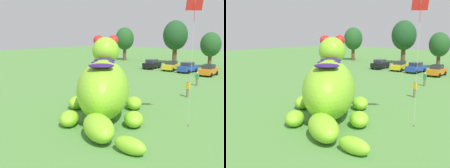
# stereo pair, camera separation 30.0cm
# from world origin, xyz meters

# --- Properties ---
(ground_plane) EXTENTS (160.00, 160.00, 0.00)m
(ground_plane) POSITION_xyz_m (0.00, 0.00, 0.00)
(ground_plane) COLOR #568E42
(giant_inflatable_creature) EXTENTS (11.32, 9.66, 6.38)m
(giant_inflatable_creature) POSITION_xyz_m (1.29, 0.17, 2.33)
(giant_inflatable_creature) COLOR #8CD12D
(giant_inflatable_creature) RESTS_ON ground
(car_black) EXTENTS (2.22, 4.24, 1.72)m
(car_black) POSITION_xyz_m (-12.21, 26.33, 0.86)
(car_black) COLOR black
(car_black) RESTS_ON ground
(car_yellow) EXTENTS (2.33, 4.28, 1.72)m
(car_yellow) POSITION_xyz_m (-8.32, 26.65, 0.86)
(car_yellow) COLOR yellow
(car_yellow) RESTS_ON ground
(car_blue) EXTENTS (1.99, 4.13, 1.72)m
(car_blue) POSITION_xyz_m (-5.18, 26.48, 0.86)
(car_blue) COLOR #2347B7
(car_blue) RESTS_ON ground
(car_orange) EXTENTS (2.20, 4.23, 1.72)m
(car_orange) POSITION_xyz_m (-1.24, 25.64, 0.86)
(car_orange) COLOR orange
(car_orange) RESTS_ON ground
(tree_far_left) EXTENTS (4.29, 4.29, 7.62)m
(tree_far_left) POSITION_xyz_m (-25.36, 34.08, 4.98)
(tree_far_left) COLOR brown
(tree_far_left) RESTS_ON ground
(tree_left) EXTENTS (5.04, 5.04, 8.94)m
(tree_left) POSITION_xyz_m (-13.09, 35.77, 5.85)
(tree_left) COLOR brown
(tree_left) RESTS_ON ground
(tree_mid_left) EXTENTS (3.70, 3.70, 6.57)m
(tree_mid_left) POSITION_xyz_m (-4.85, 34.25, 4.30)
(tree_mid_left) COLOR brown
(tree_mid_left) RESTS_ON ground
(spectator_near_inflatable) EXTENTS (0.38, 0.26, 1.71)m
(spectator_near_inflatable) POSITION_xyz_m (3.06, 10.69, 0.85)
(spectator_near_inflatable) COLOR #726656
(spectator_near_inflatable) RESTS_ON ground
(spectator_mid_field) EXTENTS (0.38, 0.26, 1.71)m
(spectator_mid_field) POSITION_xyz_m (1.03, 17.02, 0.85)
(spectator_mid_field) COLOR #726656
(spectator_mid_field) RESTS_ON ground
(tethered_flying_kite) EXTENTS (1.13, 1.13, 9.50)m
(tethered_flying_kite) POSITION_xyz_m (7.29, 2.72, 8.62)
(tethered_flying_kite) COLOR brown
(tethered_flying_kite) RESTS_ON ground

